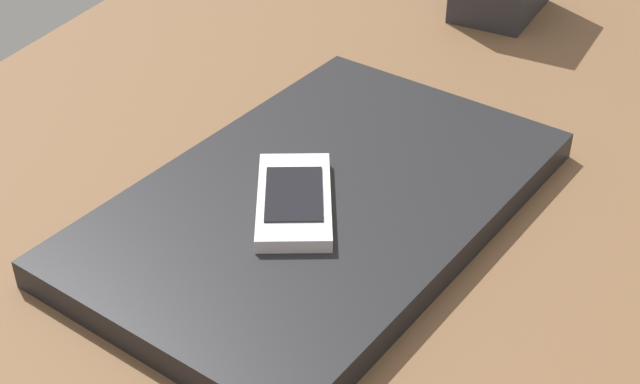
% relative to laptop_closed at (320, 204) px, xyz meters
% --- Properties ---
extents(desk_surface, '(1.20, 0.80, 0.03)m').
position_rel_laptop_closed_xyz_m(desk_surface, '(-0.10, -0.04, -0.03)').
color(desk_surface, brown).
rests_on(desk_surface, ground).
extents(laptop_closed, '(0.38, 0.27, 0.02)m').
position_rel_laptop_closed_xyz_m(laptop_closed, '(0.00, 0.00, 0.00)').
color(laptop_closed, black).
rests_on(laptop_closed, desk_surface).
extents(cell_phone_on_laptop, '(0.11, 0.09, 0.01)m').
position_rel_laptop_closed_xyz_m(cell_phone_on_laptop, '(-0.02, 0.01, 0.02)').
color(cell_phone_on_laptop, silver).
rests_on(cell_phone_on_laptop, laptop_closed).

